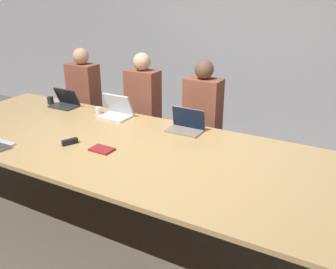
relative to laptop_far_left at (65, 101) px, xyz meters
The scene contains 13 objects.
ground_plane 1.76m from the laptop_far_left, 23.62° to the right, with size 24.00×24.00×0.00m, color brown.
curtain_wall 2.33m from the laptop_far_left, 51.04° to the left, with size 12.00×0.06×2.80m.
conference_table 1.55m from the laptop_far_left, 23.62° to the right, with size 4.64×1.65×0.77m.
laptop_far_left is the anchor object (origin of this frame).
person_far_left 0.43m from the laptop_far_left, 97.41° to the left, with size 0.40×0.24×1.43m.
cup_far_left 0.24m from the laptop_far_left, behind, with size 0.08×0.08×0.09m.
laptop_far_midleft 0.78m from the laptop_far_left, ahead, with size 0.34×0.27×0.26m.
person_far_midleft 0.97m from the laptop_far_left, 29.32° to the left, with size 0.40×0.24×1.43m.
cup_far_midleft 0.54m from the laptop_far_left, ahead, with size 0.08×0.08×0.08m.
laptop_far_center 1.67m from the laptop_far_left, ahead, with size 0.36×0.23×0.23m.
person_far_center 1.72m from the laptop_far_left, 14.56° to the left, with size 0.40×0.24×1.43m.
stapler 1.23m from the laptop_far_left, 44.57° to the right, with size 0.10×0.15×0.05m.
notebook 1.48m from the laptop_far_left, 34.00° to the right, with size 0.21×0.15×0.02m.
Camera 1 is at (1.84, -2.61, 2.17)m, focal length 40.00 mm.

